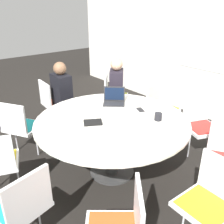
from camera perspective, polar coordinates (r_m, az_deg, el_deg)
The scene contains 15 objects.
ground_plane at distance 3.37m, azimuth -0.00°, elevation -13.40°, with size 16.00×16.00×0.00m, color black.
conference_table at distance 3.02m, azimuth -0.00°, elevation -3.62°, with size 1.83×1.83×0.76m.
chair_0 at distance 4.56m, azimuth 0.26°, elevation 4.24°, with size 0.61×0.61×0.84m.
chair_1 at distance 4.36m, azimuth -13.33°, elevation 2.57°, with size 0.46×0.45×0.84m.
chair_2 at distance 3.65m, azimuth -20.27°, elevation -2.63°, with size 0.59×0.59×0.84m.
chair_4 at distance 2.35m, azimuth -19.95°, elevation -19.13°, with size 0.51×0.52×0.84m.
chair_6 at distance 2.43m, azimuth 21.59°, elevation -17.74°, with size 0.46×0.44×0.84m.
chair_8 at distance 3.71m, azimuth 19.53°, elevation -2.12°, with size 0.55×0.56×0.84m.
chair_9 at distance 4.12m, azimuth 10.91°, elevation 1.54°, with size 0.50×0.52×0.84m.
person_0 at distance 4.27m, azimuth 1.21°, elevation 5.61°, with size 0.41×0.41×1.19m.
person_1 at distance 4.11m, azimuth -11.20°, elevation 4.40°, with size 0.37×0.28×1.19m.
laptop at distance 3.44m, azimuth 0.48°, elevation 2.95°, with size 0.37×0.37×0.21m.
spiral_notebook at distance 2.89m, azimuth -4.40°, elevation -2.38°, with size 0.24×0.26×0.02m.
coffee_cup at distance 2.99m, azimuth 10.51°, elevation -1.05°, with size 0.09×0.09×0.09m.
cell_phone at distance 3.25m, azimuth 6.50°, elevation 0.52°, with size 0.16×0.12×0.01m.
Camera 1 is at (2.07, -1.69, 2.05)m, focal length 40.00 mm.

